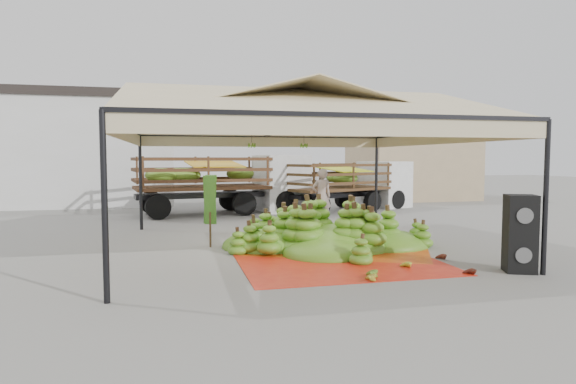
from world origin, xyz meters
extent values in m
plane|color=slate|center=(0.00, 0.00, 0.00)|extent=(90.00, 90.00, 0.00)
cylinder|color=black|center=(-4.00, -4.00, 1.50)|extent=(0.10, 0.10, 3.00)
cylinder|color=black|center=(4.00, -4.00, 1.50)|extent=(0.10, 0.10, 3.00)
cylinder|color=black|center=(-4.00, 4.00, 1.50)|extent=(0.10, 0.10, 3.00)
cylinder|color=black|center=(4.00, 4.00, 1.50)|extent=(0.10, 0.10, 3.00)
pyramid|color=beige|center=(0.00, 0.00, 3.50)|extent=(8.00, 8.00, 1.00)
cube|color=black|center=(0.00, 0.00, 3.00)|extent=(8.00, 8.00, 0.08)
cube|color=beige|center=(0.00, 0.00, 2.82)|extent=(8.00, 8.00, 0.36)
cube|color=silver|center=(-10.00, 14.00, 2.50)|extent=(14.00, 6.00, 5.00)
cube|color=black|center=(-10.00, 14.00, 5.20)|extent=(14.30, 6.30, 0.40)
cube|color=tan|center=(10.00, 13.00, 1.80)|extent=(6.00, 5.00, 3.60)
cube|color=navy|center=(10.00, 13.00, 3.85)|extent=(6.30, 5.30, 0.50)
cube|color=red|center=(0.53, -1.75, 0.01)|extent=(4.35, 4.14, 0.01)
cube|color=orange|center=(1.40, 0.23, 0.01)|extent=(5.89, 5.99, 0.01)
ellipsoid|color=#507B19|center=(0.94, -0.17, 0.59)|extent=(6.83, 6.30, 1.18)
ellipsoid|color=gold|center=(0.45, -3.70, 0.10)|extent=(0.53, 0.47, 0.21)
ellipsoid|color=gold|center=(1.63, -2.87, 0.09)|extent=(0.46, 0.41, 0.18)
ellipsoid|color=#552313|center=(2.78, -2.29, 0.09)|extent=(0.45, 0.40, 0.18)
ellipsoid|color=#502312|center=(2.57, -3.70, 0.09)|extent=(0.46, 0.42, 0.17)
ellipsoid|color=#407418|center=(0.58, -3.44, 0.11)|extent=(0.58, 0.51, 0.23)
ellipsoid|color=#377518|center=(-0.85, 1.43, 2.62)|extent=(0.24, 0.24, 0.20)
ellipsoid|color=#377518|center=(0.65, 1.43, 2.62)|extent=(0.24, 0.24, 0.20)
cube|color=black|center=(3.70, -3.70, 0.39)|extent=(0.70, 0.66, 0.77)
cube|color=black|center=(3.70, -3.70, 1.16)|extent=(0.70, 0.66, 0.77)
imported|color=gray|center=(1.95, 3.91, 0.95)|extent=(0.72, 0.50, 1.91)
cube|color=#53321B|center=(-1.89, 7.80, 1.09)|extent=(5.52, 3.20, 0.12)
cube|color=silver|center=(1.50, 8.36, 1.20)|extent=(2.22, 2.56, 2.39)
cylinder|color=black|center=(-3.57, 6.47, 0.47)|extent=(0.97, 0.46, 0.94)
cylinder|color=black|center=(-3.90, 8.52, 0.47)|extent=(0.97, 0.46, 0.94)
cylinder|color=black|center=(-0.29, 7.01, 0.47)|extent=(0.97, 0.46, 0.94)
cylinder|color=black|center=(-0.62, 9.06, 0.47)|extent=(0.97, 0.46, 0.94)
cylinder|color=black|center=(1.46, 7.30, 0.47)|extent=(0.97, 0.46, 0.94)
cylinder|color=black|center=(1.12, 9.35, 0.47)|extent=(0.97, 0.46, 0.94)
ellipsoid|color=#59801A|center=(-1.89, 7.80, 1.61)|extent=(4.41, 2.52, 0.73)
cube|color=gold|center=(-1.38, 7.89, 2.03)|extent=(2.39, 2.38, 0.26)
cube|color=#4E2D1A|center=(3.78, 7.74, 0.97)|extent=(5.06, 3.77, 0.11)
cube|color=white|center=(6.57, 8.95, 1.06)|extent=(2.32, 2.52, 2.11)
cylinder|color=black|center=(2.63, 6.24, 0.41)|extent=(0.87, 0.58, 0.83)
cylinder|color=black|center=(1.90, 7.93, 0.41)|extent=(0.87, 0.58, 0.83)
cylinder|color=black|center=(5.33, 7.41, 0.41)|extent=(0.87, 0.58, 0.83)
cylinder|color=black|center=(4.60, 9.10, 0.41)|extent=(0.87, 0.58, 0.83)
cylinder|color=black|center=(6.77, 8.04, 0.41)|extent=(0.87, 0.58, 0.83)
cylinder|color=black|center=(6.03, 9.72, 0.41)|extent=(0.87, 0.58, 0.83)
ellipsoid|color=#477518|center=(3.78, 7.74, 1.43)|extent=(4.03, 2.99, 0.64)
cube|color=#C5D117|center=(4.21, 7.93, 1.79)|extent=(2.42, 2.41, 0.23)
camera|label=1|loc=(-2.93, -11.82, 2.26)|focal=30.00mm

